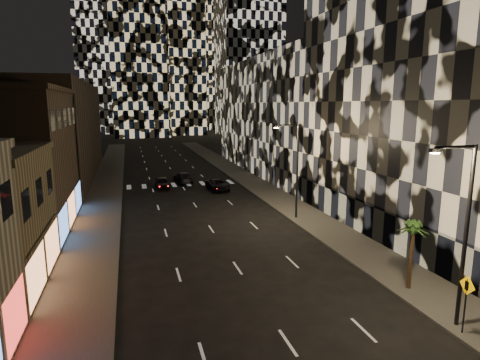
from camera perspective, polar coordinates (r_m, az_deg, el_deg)
sidewalk_left at (r=55.90m, az=-18.60°, el=-1.06°), size 4.00×120.00×0.15m
sidewalk_right at (r=58.25m, az=1.42°, el=-0.04°), size 4.00×120.00×0.15m
curb_left at (r=55.82m, az=-16.45°, el=-0.96°), size 0.20×120.00×0.15m
curb_right at (r=57.68m, az=-0.58°, el=-0.15°), size 0.20×120.00×0.15m
retail_brown at (r=39.91m, az=-30.37°, el=2.13°), size 10.00×15.00×12.00m
retail_filler_left at (r=65.67m, az=-24.67°, el=6.30°), size 10.00×40.00×14.00m
midrise_right at (r=39.59m, az=27.29°, el=9.63°), size 16.00×25.00×22.00m
midrise_base at (r=36.12m, az=16.93°, el=-4.91°), size 0.60×25.00×3.00m
midrise_filler_right at (r=67.29m, az=7.96°, el=8.96°), size 16.00×40.00×18.00m
streetlight_near at (r=21.79m, az=29.12°, el=-5.53°), size 2.55×0.25×9.00m
streetlight_far at (r=38.26m, az=7.82°, el=2.22°), size 2.55×0.25×9.00m
car_dark_midlane at (r=53.99m, az=-10.98°, el=-0.39°), size 1.74×4.29×1.46m
car_dark_oncoming at (r=57.32m, az=-8.06°, el=0.37°), size 2.48×5.33×1.51m
car_dark_rightlane at (r=51.83m, az=-3.19°, el=-0.71°), size 2.69×5.13×1.38m
ped_sign at (r=22.35m, az=29.49°, el=-13.93°), size 0.15×0.96×2.90m
palm_tree at (r=25.60m, az=23.35°, el=-6.90°), size 2.09×2.12×4.16m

